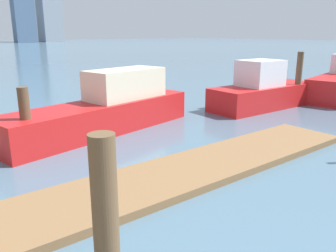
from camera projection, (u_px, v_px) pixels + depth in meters
The scene contains 6 objects.
floating_dock at pixel (190, 171), 8.47m from camera, with size 10.93×2.00×0.18m, color olive.
dock_piling_0 at pixel (106, 221), 4.26m from camera, with size 0.33×0.33×2.25m, color brown.
dock_piling_1 at pixel (26, 122), 9.58m from camera, with size 0.30×0.30×1.94m, color brown.
dock_piling_2 at pixel (298, 79), 16.04m from camera, with size 0.28×0.28×2.53m, color brown.
moored_boat_1 at pixel (263, 91), 15.84m from camera, with size 5.69×1.99×2.19m.
moored_boat_2 at pixel (107, 109), 12.12m from camera, with size 7.49×3.21×2.10m.
Camera 1 is at (-3.30, 3.02, 3.38)m, focal length 36.78 mm.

